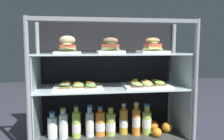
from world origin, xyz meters
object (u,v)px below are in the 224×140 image
juice_bottle_back_center (63,126)px  orange_fruit_rolled_forward (157,132)px  open_sandwich_tray_center (146,84)px  juice_bottle_front_left_end (111,124)px  open_sandwich_tray_left_of_center (78,86)px  plated_roll_sandwich_center (67,46)px  juice_bottle_back_left (124,121)px  juice_bottle_near_post (90,124)px  juice_bottle_front_right_end (76,125)px  juice_bottle_front_second (100,124)px  plated_roll_sandwich_far_left (153,48)px  juice_bottle_tucked_behind (136,121)px  plated_roll_sandwich_mid_right (110,47)px  juice_bottle_back_right (147,121)px  orange_fruit_beside_bottles (167,127)px  juice_bottle_front_fourth (53,127)px  orange_fruit_near_left_post (153,125)px

juice_bottle_back_center → orange_fruit_rolled_forward: (0.68, -0.07, -0.06)m
open_sandwich_tray_center → orange_fruit_rolled_forward: open_sandwich_tray_center is taller
open_sandwich_tray_center → juice_bottle_back_center: bearing=177.4°
open_sandwich_tray_center → juice_bottle_front_left_end: open_sandwich_tray_center is taller
open_sandwich_tray_left_of_center → plated_roll_sandwich_center: bearing=156.5°
juice_bottle_back_left → juice_bottle_near_post: bearing=-175.7°
open_sandwich_tray_center → orange_fruit_rolled_forward: bearing=-32.1°
juice_bottle_front_right_end → juice_bottle_front_left_end: juice_bottle_front_right_end is taller
juice_bottle_front_second → juice_bottle_back_center: bearing=-175.7°
open_sandwich_tray_left_of_center → juice_bottle_front_left_end: (0.24, 0.04, -0.31)m
plated_roll_sandwich_far_left → juice_bottle_tucked_behind: size_ratio=0.83×
plated_roll_sandwich_far_left → plated_roll_sandwich_mid_right: bearing=-177.5°
plated_roll_sandwich_center → juice_bottle_back_right: (0.59, 0.01, -0.58)m
open_sandwich_tray_center → orange_fruit_beside_bottles: open_sandwich_tray_center is taller
juice_bottle_near_post → juice_bottle_front_left_end: juice_bottle_near_post is taller
plated_roll_sandwich_far_left → juice_bottle_front_fourth: 0.95m
open_sandwich_tray_center → juice_bottle_back_left: (-0.16, 0.05, -0.30)m
juice_bottle_back_center → juice_bottle_front_left_end: (0.35, 0.01, -0.00)m
juice_bottle_front_second → juice_bottle_back_right: juice_bottle_back_right is taller
juice_bottle_near_post → orange_fruit_beside_bottles: bearing=-0.6°
plated_roll_sandwich_mid_right → juice_bottle_front_second: bearing=174.9°
orange_fruit_beside_bottles → juice_bottle_front_left_end: bearing=178.3°
orange_fruit_beside_bottles → open_sandwich_tray_center: bearing=-171.1°
orange_fruit_near_left_post → juice_bottle_front_left_end: bearing=-172.6°
plated_roll_sandwich_far_left → orange_fruit_near_left_post: (0.03, 0.03, -0.62)m
orange_fruit_rolled_forward → plated_roll_sandwich_far_left: bearing=96.2°
plated_roll_sandwich_mid_right → plated_roll_sandwich_far_left: (0.32, 0.01, -0.00)m
orange_fruit_rolled_forward → plated_roll_sandwich_mid_right: bearing=165.4°
open_sandwich_tray_center → juice_bottle_front_left_end: bearing=170.8°
plated_roll_sandwich_far_left → orange_fruit_beside_bottles: (0.12, -0.03, -0.62)m
juice_bottle_front_fourth → juice_bottle_front_second: size_ratio=0.89×
plated_roll_sandwich_center → orange_fruit_near_left_post: (0.66, 0.06, -0.63)m
plated_roll_sandwich_far_left → juice_bottle_back_right: (-0.05, -0.02, -0.57)m
open_sandwich_tray_left_of_center → juice_bottle_back_left: (0.34, 0.06, -0.30)m
juice_bottle_front_second → juice_bottle_front_left_end: (0.08, -0.01, -0.00)m
plated_roll_sandwich_center → open_sandwich_tray_center: plated_roll_sandwich_center is taller
open_sandwich_tray_center → juice_bottle_front_second: size_ratio=1.54×
juice_bottle_back_left → orange_fruit_beside_bottles: size_ratio=2.88×
plated_roll_sandwich_far_left → juice_bottle_front_fourth: bearing=-179.4°
plated_roll_sandwich_mid_right → open_sandwich_tray_center: plated_roll_sandwich_mid_right is taller
plated_roll_sandwich_far_left → orange_fruit_near_left_post: bearing=49.2°
plated_roll_sandwich_mid_right → juice_bottle_front_right_end: size_ratio=0.77×
juice_bottle_near_post → open_sandwich_tray_left_of_center: bearing=-156.1°
orange_fruit_beside_bottles → juice_bottle_back_right: bearing=178.5°
juice_bottle_front_second → orange_fruit_beside_bottles: size_ratio=2.72×
juice_bottle_front_fourth → juice_bottle_back_center: bearing=-14.3°
plated_roll_sandwich_far_left → juice_bottle_front_right_end: bearing=-178.0°
juice_bottle_front_left_end → orange_fruit_rolled_forward: size_ratio=3.25×
juice_bottle_tucked_behind → orange_fruit_near_left_post: size_ratio=3.20×
juice_bottle_front_left_end → orange_fruit_rolled_forward: bearing=-14.8°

